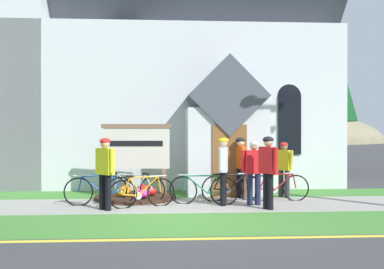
# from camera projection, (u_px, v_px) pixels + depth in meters

# --- Properties ---
(ground) EXTENTS (140.00, 140.00, 0.00)m
(ground) POSITION_uv_depth(u_px,v_px,m) (179.00, 194.00, 13.57)
(ground) COLOR #3D3D3F
(sidewalk_slab) EXTENTS (32.00, 2.34, 0.01)m
(sidewalk_slab) POSITION_uv_depth(u_px,v_px,m) (147.00, 205.00, 11.47)
(sidewalk_slab) COLOR #99968E
(sidewalk_slab) RESTS_ON ground
(grass_verge) EXTENTS (32.00, 2.31, 0.01)m
(grass_verge) POSITION_uv_depth(u_px,v_px,m) (142.00, 224.00, 9.15)
(grass_verge) COLOR #427F33
(grass_verge) RESTS_ON ground
(church_lawn) EXTENTS (24.00, 1.74, 0.01)m
(church_lawn) POSITION_uv_depth(u_px,v_px,m) (149.00, 194.00, 13.50)
(church_lawn) COLOR #427F33
(church_lawn) RESTS_ON ground
(curb_paint_stripe) EXTENTS (28.00, 0.16, 0.01)m
(curb_paint_stripe) POSITION_uv_depth(u_px,v_px,m) (139.00, 240.00, 7.84)
(curb_paint_stripe) COLOR yellow
(curb_paint_stripe) RESTS_ON ground
(church_building) EXTENTS (13.52, 10.74, 12.97)m
(church_building) POSITION_uv_depth(u_px,v_px,m) (142.00, 59.00, 18.44)
(church_building) COLOR silver
(church_building) RESTS_ON ground
(church_sign) EXTENTS (2.05, 0.25, 2.12)m
(church_sign) POSITION_uv_depth(u_px,v_px,m) (136.00, 149.00, 12.98)
(church_sign) COLOR #7F6047
(church_sign) RESTS_ON ground
(flower_bed) EXTENTS (2.28, 2.28, 0.34)m
(flower_bed) POSITION_uv_depth(u_px,v_px,m) (136.00, 196.00, 12.56)
(flower_bed) COLOR #382319
(flower_bed) RESTS_ON ground
(bicycle_green) EXTENTS (1.64, 0.61, 0.83)m
(bicycle_green) POSITION_uv_depth(u_px,v_px,m) (142.00, 192.00, 11.17)
(bicycle_green) COLOR black
(bicycle_green) RESTS_ON ground
(bicycle_yellow) EXTENTS (1.78, 0.45, 0.83)m
(bicycle_yellow) POSITION_uv_depth(u_px,v_px,m) (204.00, 190.00, 11.62)
(bicycle_yellow) COLOR black
(bicycle_yellow) RESTS_ON ground
(bicycle_red) EXTENTS (1.74, 0.08, 0.80)m
(bicycle_red) POSITION_uv_depth(u_px,v_px,m) (278.00, 187.00, 12.20)
(bicycle_red) COLOR black
(bicycle_red) RESTS_ON ground
(bicycle_blue) EXTENTS (1.81, 0.14, 0.86)m
(bicycle_blue) POSITION_uv_depth(u_px,v_px,m) (100.00, 190.00, 11.48)
(bicycle_blue) COLOR black
(bicycle_blue) RESTS_ON ground
(bicycle_silver) EXTENTS (1.72, 0.43, 0.81)m
(bicycle_silver) POSITION_uv_depth(u_px,v_px,m) (134.00, 188.00, 12.07)
(bicycle_silver) COLOR black
(bicycle_silver) RESTS_ON ground
(bicycle_black) EXTENTS (1.68, 0.43, 0.79)m
(bicycle_black) POSITION_uv_depth(u_px,v_px,m) (231.00, 187.00, 12.26)
(bicycle_black) COLOR black
(bicycle_black) RESTS_ON ground
(cyclist_in_red_jersey) EXTENTS (0.32, 0.72, 1.75)m
(cyclist_in_red_jersey) POSITION_uv_depth(u_px,v_px,m) (223.00, 165.00, 11.48)
(cyclist_in_red_jersey) COLOR black
(cyclist_in_red_jersey) RESTS_ON ground
(cyclist_in_white_jersey) EXTENTS (0.49, 0.63, 1.75)m
(cyclist_in_white_jersey) POSITION_uv_depth(u_px,v_px,m) (105.00, 167.00, 10.76)
(cyclist_in_white_jersey) COLOR black
(cyclist_in_white_jersey) RESTS_ON ground
(cyclist_in_orange_jersey) EXTENTS (0.41, 0.72, 1.78)m
(cyclist_in_orange_jersey) POSITION_uv_depth(u_px,v_px,m) (268.00, 166.00, 10.87)
(cyclist_in_orange_jersey) COLOR black
(cyclist_in_orange_jersey) RESTS_ON ground
(cyclist_in_yellow_jersey) EXTENTS (0.44, 0.63, 1.60)m
(cyclist_in_yellow_jersey) POSITION_uv_depth(u_px,v_px,m) (284.00, 165.00, 12.86)
(cyclist_in_yellow_jersey) COLOR #2D2D33
(cyclist_in_yellow_jersey) RESTS_ON ground
(cyclist_in_blue_jersey) EXTENTS (0.30, 0.72, 1.73)m
(cyclist_in_blue_jersey) POSITION_uv_depth(u_px,v_px,m) (241.00, 162.00, 12.73)
(cyclist_in_blue_jersey) COLOR black
(cyclist_in_blue_jersey) RESTS_ON ground
(cyclist_in_green_jersey) EXTENTS (0.66, 0.30, 1.66)m
(cyclist_in_green_jersey) POSITION_uv_depth(u_px,v_px,m) (254.00, 168.00, 11.48)
(cyclist_in_green_jersey) COLOR #191E38
(cyclist_in_green_jersey) RESTS_ON ground
(roadside_conifer) EXTENTS (2.91, 2.91, 7.92)m
(roadside_conifer) POSITION_uv_depth(u_px,v_px,m) (324.00, 60.00, 20.24)
(roadside_conifer) COLOR #4C3823
(roadside_conifer) RESTS_ON ground
(distant_hill) EXTENTS (89.12, 48.10, 16.29)m
(distant_hill) POSITION_uv_depth(u_px,v_px,m) (125.00, 142.00, 76.64)
(distant_hill) COLOR #847A5B
(distant_hill) RESTS_ON ground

